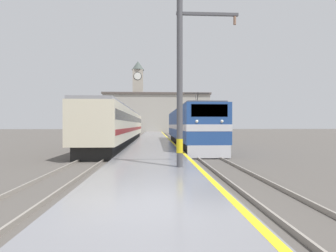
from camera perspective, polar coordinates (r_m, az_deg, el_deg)
ground_plane at (r=35.97m, az=-3.19°, el=-3.23°), size 200.00×200.00×0.00m
platform at (r=30.96m, az=-3.22°, el=-3.43°), size 4.25×140.00×0.40m
rail_track_near at (r=31.17m, az=3.39°, el=-3.71°), size 2.84×140.00×0.16m
rail_track_far at (r=31.20m, az=-9.86°, el=-3.71°), size 2.83×140.00×0.16m
locomotive_train at (r=26.27m, az=4.57°, el=-0.26°), size 2.92×19.73×4.79m
passenger_train at (r=30.37m, az=-10.03°, el=0.06°), size 2.92×30.23×3.87m
catenary_mast at (r=11.34m, az=3.07°, el=9.75°), size 2.68×0.28×7.34m
clock_tower at (r=84.66m, az=-6.56°, el=6.88°), size 3.98×3.98×22.54m
station_building at (r=70.84m, az=-2.46°, el=2.81°), size 28.36×6.97×10.61m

